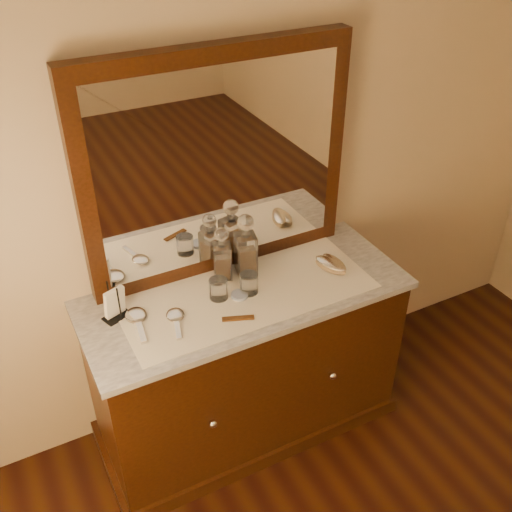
# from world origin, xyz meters

# --- Properties ---
(dresser_cabinet) EXTENTS (1.40, 0.55, 0.82)m
(dresser_cabinet) POSITION_xyz_m (0.00, 1.96, 0.41)
(dresser_cabinet) COLOR black
(dresser_cabinet) RESTS_ON floor
(dresser_plinth) EXTENTS (1.46, 0.59, 0.08)m
(dresser_plinth) POSITION_xyz_m (0.00, 1.96, 0.04)
(dresser_plinth) COLOR black
(dresser_plinth) RESTS_ON floor
(knob_left) EXTENTS (0.04, 0.04, 0.04)m
(knob_left) POSITION_xyz_m (-0.30, 1.67, 0.45)
(knob_left) COLOR silver
(knob_left) RESTS_ON dresser_cabinet
(knob_right) EXTENTS (0.04, 0.04, 0.04)m
(knob_right) POSITION_xyz_m (0.30, 1.67, 0.45)
(knob_right) COLOR silver
(knob_right) RESTS_ON dresser_cabinet
(marble_top) EXTENTS (1.44, 0.59, 0.03)m
(marble_top) POSITION_xyz_m (0.00, 1.96, 0.83)
(marble_top) COLOR silver
(marble_top) RESTS_ON dresser_cabinet
(mirror_frame) EXTENTS (1.20, 0.08, 1.00)m
(mirror_frame) POSITION_xyz_m (0.00, 2.20, 1.35)
(mirror_frame) COLOR black
(mirror_frame) RESTS_ON marble_top
(mirror_glass) EXTENTS (1.06, 0.01, 0.86)m
(mirror_glass) POSITION_xyz_m (0.00, 2.17, 1.35)
(mirror_glass) COLOR white
(mirror_glass) RESTS_ON marble_top
(lace_runner) EXTENTS (1.10, 0.45, 0.00)m
(lace_runner) POSITION_xyz_m (0.00, 1.94, 0.85)
(lace_runner) COLOR silver
(lace_runner) RESTS_ON marble_top
(pin_dish) EXTENTS (0.08, 0.08, 0.01)m
(pin_dish) POSITION_xyz_m (-0.04, 1.93, 0.86)
(pin_dish) COLOR white
(pin_dish) RESTS_ON lace_runner
(comb) EXTENTS (0.13, 0.07, 0.01)m
(comb) POSITION_xyz_m (-0.11, 1.80, 0.86)
(comb) COLOR brown
(comb) RESTS_ON lace_runner
(napkin_rack) EXTENTS (0.13, 0.10, 0.17)m
(napkin_rack) POSITION_xyz_m (-0.55, 2.05, 0.92)
(napkin_rack) COLOR black
(napkin_rack) RESTS_ON marble_top
(decanter_left) EXTENTS (0.10, 0.10, 0.26)m
(decanter_left) POSITION_xyz_m (-0.04, 2.10, 0.95)
(decanter_left) COLOR brown
(decanter_left) RESTS_ON lace_runner
(decanter_right) EXTENTS (0.11, 0.11, 0.30)m
(decanter_right) POSITION_xyz_m (0.07, 2.09, 0.97)
(decanter_right) COLOR brown
(decanter_right) RESTS_ON lace_runner
(brush_near) EXTENTS (0.12, 0.18, 0.05)m
(brush_near) POSITION_xyz_m (0.42, 1.92, 0.88)
(brush_near) COLOR #947A5A
(brush_near) RESTS_ON lace_runner
(brush_far) EXTENTS (0.08, 0.16, 0.04)m
(brush_far) POSITION_xyz_m (0.44, 1.93, 0.87)
(brush_far) COLOR #947A5A
(brush_far) RESTS_ON lace_runner
(hand_mirror_outer) EXTENTS (0.10, 0.23, 0.02)m
(hand_mirror_outer) POSITION_xyz_m (-0.48, 1.99, 0.86)
(hand_mirror_outer) COLOR silver
(hand_mirror_outer) RESTS_ON lace_runner
(hand_mirror_inner) EXTENTS (0.10, 0.20, 0.02)m
(hand_mirror_inner) POSITION_xyz_m (-0.34, 1.92, 0.86)
(hand_mirror_inner) COLOR silver
(hand_mirror_inner) RESTS_ON lace_runner
(tumblers) EXTENTS (0.21, 0.11, 0.09)m
(tumblers) POSITION_xyz_m (-0.06, 1.96, 0.90)
(tumblers) COLOR white
(tumblers) RESTS_ON lace_runner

